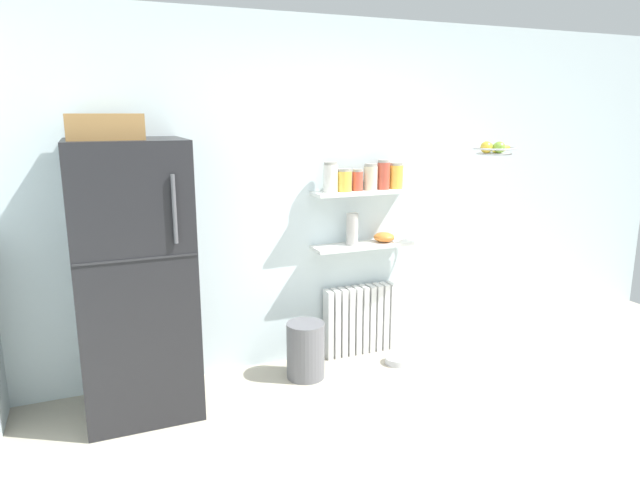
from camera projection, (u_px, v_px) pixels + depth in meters
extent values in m
plane|color=#B2A893|center=(416.00, 458.00, 3.18)|extent=(7.04, 7.04, 0.00)
cube|color=silver|center=(314.00, 195.00, 4.29)|extent=(7.04, 0.10, 2.60)
cube|color=black|center=(135.00, 280.00, 3.54)|extent=(0.70, 0.65, 1.76)
cube|color=#262628|center=(137.00, 260.00, 3.20)|extent=(0.68, 0.01, 0.01)
cylinder|color=#4C4C51|center=(174.00, 209.00, 3.21)|extent=(0.02, 0.02, 0.40)
cube|color=olive|center=(104.00, 126.00, 3.29)|extent=(0.42, 0.45, 0.15)
cube|color=white|center=(328.00, 325.00, 4.43)|extent=(0.04, 0.12, 0.56)
cube|color=white|center=(335.00, 323.00, 4.45)|extent=(0.04, 0.12, 0.56)
cube|color=white|center=(342.00, 322.00, 4.47)|extent=(0.04, 0.12, 0.56)
cube|color=white|center=(350.00, 321.00, 4.50)|extent=(0.04, 0.12, 0.56)
cube|color=white|center=(356.00, 320.00, 4.52)|extent=(0.04, 0.12, 0.56)
cube|color=white|center=(363.00, 319.00, 4.54)|extent=(0.04, 0.12, 0.56)
cube|color=white|center=(370.00, 318.00, 4.56)|extent=(0.04, 0.12, 0.56)
cube|color=white|center=(377.00, 317.00, 4.59)|extent=(0.04, 0.12, 0.56)
cube|color=white|center=(384.00, 316.00, 4.61)|extent=(0.04, 0.12, 0.56)
cube|color=white|center=(390.00, 315.00, 4.63)|extent=(0.04, 0.12, 0.56)
cube|color=white|center=(363.00, 245.00, 4.36)|extent=(0.81, 0.22, 0.02)
cube|color=white|center=(364.00, 192.00, 4.27)|extent=(0.81, 0.22, 0.02)
cylinder|color=silver|center=(330.00, 179.00, 4.14)|extent=(0.11, 0.11, 0.20)
cylinder|color=gray|center=(331.00, 163.00, 4.12)|extent=(0.10, 0.10, 0.02)
cylinder|color=yellow|center=(344.00, 181.00, 4.19)|extent=(0.11, 0.11, 0.15)
cylinder|color=gray|center=(344.00, 170.00, 4.17)|extent=(0.10, 0.10, 0.02)
cylinder|color=#C64C38|center=(357.00, 181.00, 4.23)|extent=(0.08, 0.08, 0.14)
cylinder|color=gray|center=(358.00, 170.00, 4.21)|extent=(0.08, 0.08, 0.02)
cylinder|color=beige|center=(371.00, 178.00, 4.27)|extent=(0.11, 0.11, 0.18)
cylinder|color=gray|center=(371.00, 165.00, 4.25)|extent=(0.10, 0.10, 0.02)
cylinder|color=#C64C38|center=(383.00, 176.00, 4.31)|extent=(0.10, 0.10, 0.21)
cylinder|color=gray|center=(384.00, 161.00, 4.28)|extent=(0.09, 0.09, 0.02)
cylinder|color=yellow|center=(396.00, 177.00, 4.35)|extent=(0.11, 0.11, 0.18)
cylinder|color=gray|center=(396.00, 164.00, 4.33)|extent=(0.10, 0.10, 0.02)
cylinder|color=#B2ADA8|center=(352.00, 229.00, 4.30)|extent=(0.09, 0.09, 0.25)
ellipsoid|color=orange|center=(384.00, 237.00, 4.42)|extent=(0.17, 0.17, 0.07)
cylinder|color=slate|center=(306.00, 350.00, 4.12)|extent=(0.28, 0.28, 0.42)
cylinder|color=#B7B7BC|center=(397.00, 360.00, 4.38)|extent=(0.19, 0.19, 0.05)
torus|color=#B2B2B7|center=(494.00, 148.00, 4.19)|extent=(0.32, 0.32, 0.01)
cylinder|color=#A8A8AD|center=(494.00, 154.00, 4.20)|extent=(0.26, 0.26, 0.01)
sphere|color=#7FAD38|center=(497.00, 148.00, 4.20)|extent=(0.08, 0.08, 0.08)
sphere|color=#7FAD38|center=(489.00, 147.00, 4.26)|extent=(0.08, 0.08, 0.08)
sphere|color=gold|center=(486.00, 147.00, 4.15)|extent=(0.09, 0.09, 0.09)
sphere|color=#7FAD38|center=(499.00, 147.00, 4.15)|extent=(0.09, 0.09, 0.09)
ellipsoid|color=yellow|center=(501.00, 149.00, 4.18)|extent=(0.18, 0.05, 0.08)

